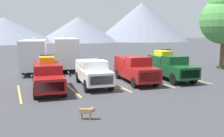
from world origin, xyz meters
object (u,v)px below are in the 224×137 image
pickup_truck_b (93,72)px  pickup_truck_d (170,66)px  pickup_truck_c (135,68)px  pickup_truck_a (48,75)px  camper_trailer_b (66,52)px  dog (88,111)px  camper_trailer_a (34,54)px

pickup_truck_b → pickup_truck_d: bearing=-0.6°
pickup_truck_c → pickup_truck_d: (3.45, -0.18, 0.07)m
pickup_truck_a → pickup_truck_b: (3.52, 0.38, -0.05)m
camper_trailer_b → dog: 16.79m
pickup_truck_b → camper_trailer_a: 9.13m
pickup_truck_d → camper_trailer_a: bearing=142.4°
pickup_truck_b → pickup_truck_d: (7.23, -0.07, 0.13)m
pickup_truck_a → pickup_truck_c: pickup_truck_a is taller
pickup_truck_d → dog: 12.20m
camper_trailer_a → pickup_truck_d: bearing=-37.6°
pickup_truck_a → camper_trailer_a: camper_trailer_a is taller
pickup_truck_c → dog: size_ratio=7.42×
dog → pickup_truck_a: bearing=97.6°
pickup_truck_a → dog: size_ratio=6.88×
camper_trailer_b → dog: size_ratio=10.66×
pickup_truck_b → pickup_truck_c: 3.79m
camper_trailer_b → pickup_truck_b: bearing=-89.1°
pickup_truck_b → camper_trailer_a: bearing=113.9°
camper_trailer_a → camper_trailer_b: camper_trailer_b is taller
pickup_truck_b → dog: 7.73m
camper_trailer_a → dog: camper_trailer_a is taller
pickup_truck_d → camper_trailer_a: camper_trailer_a is taller
camper_trailer_a → dog: (1.07, -15.55, -1.52)m
pickup_truck_b → dog: pickup_truck_b is taller
pickup_truck_b → pickup_truck_d: 7.23m
pickup_truck_c → camper_trailer_a: 11.12m
pickup_truck_b → dog: (-2.61, -7.24, -0.67)m
pickup_truck_b → pickup_truck_a: bearing=-173.8°
pickup_truck_a → pickup_truck_c: bearing=3.8°
pickup_truck_a → pickup_truck_d: bearing=1.7°
pickup_truck_d → camper_trailer_a: size_ratio=0.76×
pickup_truck_a → dog: pickup_truck_a is taller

